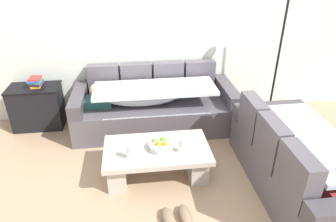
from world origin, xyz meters
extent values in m
plane|color=tan|center=(0.00, 0.00, 0.00)|extent=(14.00, 14.00, 0.00)
cube|color=white|center=(0.00, 2.15, 1.35)|extent=(9.00, 0.10, 2.70)
cube|color=#58535B|center=(-0.11, 1.60, 0.21)|extent=(2.32, 0.92, 0.42)
cube|color=#58535B|center=(-0.85, 1.98, 0.65)|extent=(0.46, 0.16, 0.46)
cube|color=#58535B|center=(-0.36, 1.98, 0.65)|extent=(0.46, 0.16, 0.46)
cube|color=#58535B|center=(0.13, 1.98, 0.65)|extent=(0.46, 0.16, 0.46)
cube|color=#58535B|center=(0.62, 1.98, 0.65)|extent=(0.46, 0.16, 0.46)
cube|color=#474249|center=(-1.19, 1.60, 0.52)|extent=(0.18, 0.92, 0.20)
cube|color=#474249|center=(0.96, 1.60, 0.52)|extent=(0.18, 0.92, 0.20)
cube|color=#2D6660|center=(-0.92, 1.59, 0.47)|extent=(0.36, 0.28, 0.11)
sphere|color=#936B4C|center=(-0.92, 1.55, 0.64)|extent=(0.21, 0.21, 0.21)
sphere|color=#CCB793|center=(-0.92, 1.55, 0.67)|extent=(0.20, 0.20, 0.20)
ellipsoid|color=silver|center=(-0.30, 1.55, 0.56)|extent=(1.10, 0.44, 0.28)
cube|color=silver|center=(-0.11, 1.53, 0.66)|extent=(1.70, 0.60, 0.05)
cube|color=silver|center=(-0.11, 1.16, 0.23)|extent=(1.44, 0.04, 0.38)
cube|color=#58535B|center=(1.32, 0.07, 0.21)|extent=(0.92, 1.91, 0.42)
cube|color=#58535B|center=(0.94, -0.45, 0.65)|extent=(0.16, 0.49, 0.46)
cube|color=#58535B|center=(0.94, 0.07, 0.65)|extent=(0.16, 0.49, 0.46)
cube|color=#58535B|center=(0.94, 0.59, 0.65)|extent=(0.16, 0.49, 0.46)
cube|color=#474249|center=(1.32, 0.94, 0.52)|extent=(0.92, 0.18, 0.20)
ellipsoid|color=silver|center=(1.37, 0.10, 0.56)|extent=(0.44, 0.99, 0.28)
cube|color=silver|center=(1.39, 0.07, 0.66)|extent=(0.60, 1.43, 0.05)
cube|color=silver|center=(1.76, 0.07, 0.23)|extent=(0.04, 1.21, 0.38)
cube|color=#BBB5A9|center=(-0.19, 0.49, 0.35)|extent=(1.20, 0.68, 0.06)
cube|color=#BBB5A9|center=(-0.65, 0.49, 0.16)|extent=(0.20, 0.54, 0.32)
cube|color=#BBB5A9|center=(0.27, 0.49, 0.16)|extent=(0.20, 0.54, 0.32)
cylinder|color=silver|center=(-0.15, 0.47, 0.42)|extent=(0.28, 0.28, 0.07)
sphere|color=orange|center=(-0.18, 0.46, 0.44)|extent=(0.08, 0.08, 0.08)
sphere|color=orange|center=(-0.10, 0.45, 0.44)|extent=(0.08, 0.08, 0.08)
sphere|color=#60A32F|center=(-0.12, 0.55, 0.44)|extent=(0.08, 0.08, 0.08)
sphere|color=olive|center=(-0.21, 0.53, 0.44)|extent=(0.08, 0.08, 0.08)
cylinder|color=silver|center=(-0.49, 0.33, 0.38)|extent=(0.06, 0.06, 0.01)
cylinder|color=silver|center=(-0.49, 0.33, 0.42)|extent=(0.01, 0.01, 0.07)
cylinder|color=silver|center=(-0.49, 0.33, 0.50)|extent=(0.07, 0.07, 0.08)
cylinder|color=silver|center=(0.08, 0.38, 0.38)|extent=(0.06, 0.06, 0.01)
cylinder|color=silver|center=(0.08, 0.38, 0.42)|extent=(0.01, 0.01, 0.07)
cylinder|color=silver|center=(0.08, 0.38, 0.50)|extent=(0.07, 0.07, 0.08)
cube|color=white|center=(0.20, 0.45, 0.39)|extent=(0.33, 0.28, 0.01)
cube|color=black|center=(-1.84, 1.85, 0.31)|extent=(0.70, 0.42, 0.62)
cube|color=black|center=(-1.84, 1.85, 0.63)|extent=(0.72, 0.44, 0.02)
cube|color=gold|center=(-1.79, 1.85, 0.66)|extent=(0.13, 0.17, 0.03)
cube|color=#72337F|center=(-1.79, 1.86, 0.69)|extent=(0.18, 0.20, 0.04)
cube|color=#338C59|center=(-1.78, 1.84, 0.72)|extent=(0.18, 0.20, 0.02)
cube|color=#2D569E|center=(-1.80, 1.84, 0.75)|extent=(0.17, 0.22, 0.02)
cube|color=red|center=(-1.79, 1.85, 0.77)|extent=(0.16, 0.19, 0.02)
cylinder|color=black|center=(1.67, 1.60, 0.01)|extent=(0.28, 0.28, 0.02)
cylinder|color=black|center=(1.67, 1.60, 0.92)|extent=(0.03, 0.03, 1.80)
ellipsoid|color=#8C7259|center=(-0.15, -0.22, 0.04)|extent=(0.16, 0.29, 0.09)
ellipsoid|color=#8C7259|center=(0.02, -0.21, 0.04)|extent=(0.14, 0.28, 0.09)
camera|label=1|loc=(-0.42, -2.31, 2.35)|focal=32.10mm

